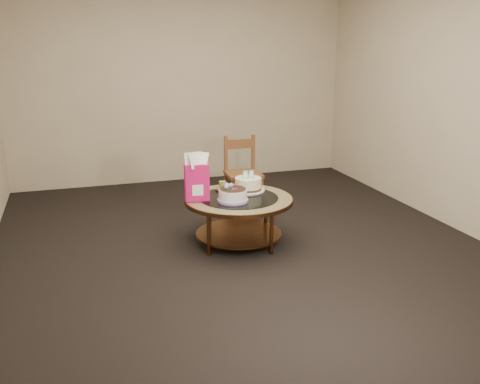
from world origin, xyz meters
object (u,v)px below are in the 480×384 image
object	(u,v)px
dining_chair	(243,173)
gift_bag	(197,177)
decorated_cake	(233,196)
cream_cake	(248,184)
coffee_table	(239,205)

from	to	relation	value
dining_chair	gift_bag	bearing A→B (deg)	-124.92
decorated_cake	cream_cake	size ratio (longest dim) A/B	0.88
decorated_cake	cream_cake	world-z (taller)	cream_cake
gift_bag	dining_chair	bearing A→B (deg)	58.77
cream_cake	gift_bag	distance (m)	0.58
coffee_table	dining_chair	distance (m)	1.10
cream_cake	dining_chair	bearing A→B (deg)	76.31
coffee_table	gift_bag	distance (m)	0.49
coffee_table	dining_chair	xyz separation A→B (m)	(0.37, 1.03, 0.04)
coffee_table	cream_cake	world-z (taller)	cream_cake
decorated_cake	cream_cake	bearing A→B (deg)	49.20
cream_cake	dining_chair	size ratio (longest dim) A/B	0.39
cream_cake	dining_chair	xyz separation A→B (m)	(0.22, 0.85, -0.10)
decorated_cake	dining_chair	bearing A→B (deg)	67.87
decorated_cake	dining_chair	size ratio (longest dim) A/B	0.34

